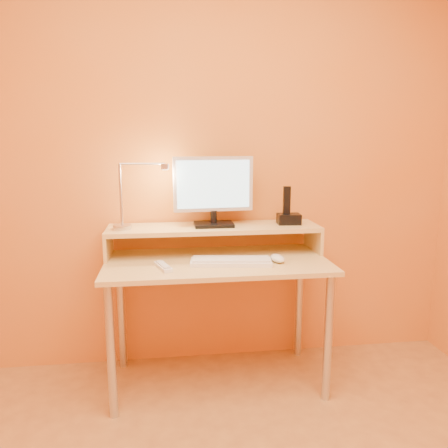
{
  "coord_description": "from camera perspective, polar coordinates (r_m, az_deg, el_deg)",
  "views": [
    {
      "loc": [
        -0.26,
        -1.07,
        1.36
      ],
      "look_at": [
        0.03,
        1.13,
        0.93
      ],
      "focal_mm": 34.66,
      "sensor_mm": 36.0,
      "label": 1
    }
  ],
  "objects": [
    {
      "name": "wall_back",
      "position": [
        2.58,
        -1.79,
        8.56
      ],
      "size": [
        3.0,
        0.04,
        2.5
      ],
      "primitive_type": "cube",
      "color": "#CF833B",
      "rests_on": "floor"
    },
    {
      "name": "desk_leg_fl",
      "position": [
        2.26,
        -14.68,
        -16.02
      ],
      "size": [
        0.04,
        0.04,
        0.69
      ],
      "primitive_type": "cylinder",
      "color": "silver",
      "rests_on": "floor"
    },
    {
      "name": "desk_leg_fr",
      "position": [
        2.38,
        13.57,
        -14.47
      ],
      "size": [
        0.04,
        0.04,
        0.69
      ],
      "primitive_type": "cylinder",
      "color": "silver",
      "rests_on": "floor"
    },
    {
      "name": "desk_leg_bl",
      "position": [
        2.71,
        -13.4,
        -11.25
      ],
      "size": [
        0.04,
        0.04,
        0.69
      ],
      "primitive_type": "cylinder",
      "color": "silver",
      "rests_on": "floor"
    },
    {
      "name": "desk_leg_br",
      "position": [
        2.81,
        9.87,
        -10.26
      ],
      "size": [
        0.04,
        0.04,
        0.69
      ],
      "primitive_type": "cylinder",
      "color": "silver",
      "rests_on": "floor"
    },
    {
      "name": "desk_lower",
      "position": [
        2.35,
        -0.92,
        -5.08
      ],
      "size": [
        1.2,
        0.6,
        0.02
      ],
      "primitive_type": "cube",
      "color": "#DCB863",
      "rests_on": "floor"
    },
    {
      "name": "shelf_riser_left",
      "position": [
        2.49,
        -15.01,
        -2.69
      ],
      "size": [
        0.02,
        0.3,
        0.14
      ],
      "primitive_type": "cube",
      "color": "#DCB863",
      "rests_on": "desk_lower"
    },
    {
      "name": "shelf_riser_right",
      "position": [
        2.61,
        11.7,
        -1.91
      ],
      "size": [
        0.02,
        0.3,
        0.14
      ],
      "primitive_type": "cube",
      "color": "#DCB863",
      "rests_on": "desk_lower"
    },
    {
      "name": "desk_shelf",
      "position": [
        2.46,
        -1.34,
        -0.54
      ],
      "size": [
        1.2,
        0.3,
        0.02
      ],
      "primitive_type": "cube",
      "color": "#DCB863",
      "rests_on": "desk_lower"
    },
    {
      "name": "monitor_foot",
      "position": [
        2.46,
        -1.36,
        -0.05
      ],
      "size": [
        0.22,
        0.16,
        0.02
      ],
      "primitive_type": "cube",
      "color": "black",
      "rests_on": "desk_shelf"
    },
    {
      "name": "monitor_neck",
      "position": [
        2.45,
        -1.37,
        0.96
      ],
      "size": [
        0.04,
        0.04,
        0.07
      ],
      "primitive_type": "cylinder",
      "color": "black",
      "rests_on": "monitor_foot"
    },
    {
      "name": "monitor_panel",
      "position": [
        2.43,
        -1.41,
        5.3
      ],
      "size": [
        0.45,
        0.07,
        0.31
      ],
      "primitive_type": "cube",
      "rotation": [
        0.0,
        0.0,
        0.07
      ],
      "color": "silver",
      "rests_on": "monitor_neck"
    },
    {
      "name": "monitor_back",
      "position": [
        2.46,
        -1.47,
        5.35
      ],
      "size": [
        0.4,
        0.04,
        0.26
      ],
      "primitive_type": "cube",
      "rotation": [
        0.0,
        0.0,
        0.07
      ],
      "color": "black",
      "rests_on": "monitor_panel"
    },
    {
      "name": "monitor_screen",
      "position": [
        2.42,
        -1.37,
        5.25
      ],
      "size": [
        0.41,
        0.03,
        0.27
      ],
      "primitive_type": "cube",
      "rotation": [
        0.0,
        0.0,
        0.07
      ],
      "color": "#A4E0FB",
      "rests_on": "monitor_panel"
    },
    {
      "name": "lamp_base",
      "position": [
        2.43,
        -13.27,
        -0.4
      ],
      "size": [
        0.1,
        0.1,
        0.02
      ],
      "primitive_type": "cylinder",
      "color": "silver",
      "rests_on": "desk_shelf"
    },
    {
      "name": "lamp_post",
      "position": [
        2.4,
        -13.46,
        3.76
      ],
      "size": [
        0.01,
        0.01,
        0.33
      ],
      "primitive_type": "cylinder",
      "color": "silver",
      "rests_on": "lamp_base"
    },
    {
      "name": "lamp_arm",
      "position": [
        2.37,
        -10.73,
        7.8
      ],
      "size": [
        0.24,
        0.01,
        0.01
      ],
      "primitive_type": "cylinder",
      "rotation": [
        0.0,
        1.57,
        0.0
      ],
      "color": "silver",
      "rests_on": "lamp_post"
    },
    {
      "name": "lamp_head",
      "position": [
        2.37,
        -7.79,
        7.53
      ],
      "size": [
        0.04,
        0.04,
        0.03
      ],
      "primitive_type": "cylinder",
      "color": "silver",
      "rests_on": "lamp_arm"
    },
    {
      "name": "lamp_bulb",
      "position": [
        2.37,
        -7.78,
        7.14
      ],
      "size": [
        0.03,
        0.03,
        0.0
      ],
      "primitive_type": "cylinder",
      "color": "#FFEAC6",
      "rests_on": "lamp_head"
    },
    {
      "name": "phone_dock",
      "position": [
        2.54,
        8.54,
        0.67
      ],
      "size": [
        0.14,
        0.11,
        0.06
      ],
      "primitive_type": "cube",
      "rotation": [
        0.0,
        0.0,
        -0.07
      ],
      "color": "black",
      "rests_on": "desk_shelf"
    },
    {
      "name": "phone_handset",
      "position": [
        2.52,
        8.28,
        3.13
      ],
      "size": [
        0.04,
        0.03,
        0.16
      ],
      "primitive_type": "cube",
      "rotation": [
        0.0,
        0.0,
        -0.07
      ],
      "color": "black",
      "rests_on": "phone_dock"
    },
    {
      "name": "phone_led",
      "position": [
        2.5,
        9.85,
        0.48
      ],
      "size": [
        0.01,
        0.0,
        0.04
      ],
      "primitive_type": "cube",
      "color": "blue",
      "rests_on": "phone_dock"
    },
    {
      "name": "keyboard",
      "position": [
        2.27,
        0.94,
        -5.05
      ],
      "size": [
        0.44,
        0.19,
        0.02
      ],
      "primitive_type": "cube",
      "rotation": [
        0.0,
        0.0,
        -0.14
      ],
      "color": "white",
      "rests_on": "desk_lower"
    },
    {
      "name": "mouse",
      "position": [
        2.33,
        7.05,
        -4.51
      ],
      "size": [
        0.09,
        0.13,
        0.04
      ],
      "primitive_type": "ellipsoid",
      "rotation": [
        0.0,
        0.0,
        0.18
      ],
      "color": "silver",
      "rests_on": "desk_lower"
    },
    {
      "name": "remote_control",
      "position": [
        2.22,
        -8.03,
        -5.6
      ],
      "size": [
        0.1,
        0.18,
        0.02
      ],
      "primitive_type": "cube",
      "rotation": [
        0.0,
        0.0,
        0.32
      ],
      "color": "white",
      "rests_on": "desk_lower"
    }
  ]
}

